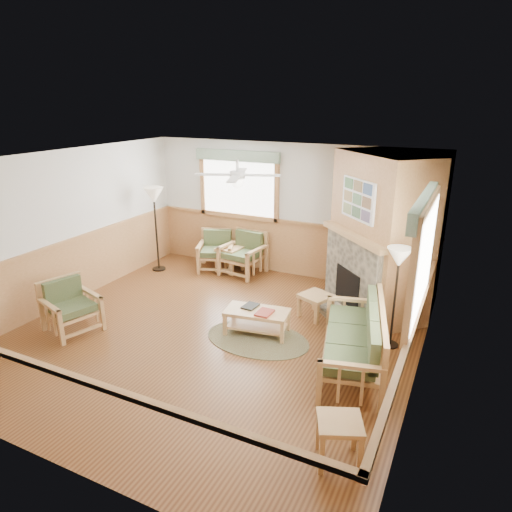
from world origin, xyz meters
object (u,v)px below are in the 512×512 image
at_px(end_table_chairs, 229,259).
at_px(floor_lamp_right, 395,298).
at_px(armchair_left, 71,307).
at_px(end_table_sofa, 339,441).
at_px(sofa, 352,338).
at_px(armchair_back_right, 243,254).
at_px(coffee_table, 257,322).
at_px(armchair_back_left, 216,251).
at_px(footstool, 316,306).
at_px(floor_lamp_left, 156,229).

bearing_deg(end_table_chairs, floor_lamp_right, -24.53).
distance_m(armchair_left, end_table_sofa, 4.66).
xyz_separation_m(end_table_chairs, floor_lamp_right, (3.67, -1.68, 0.51)).
height_order(sofa, floor_lamp_right, floor_lamp_right).
height_order(armchair_back_right, coffee_table, armchair_back_right).
distance_m(armchair_back_left, coffee_table, 3.01).
xyz_separation_m(footstool, floor_lamp_right, (1.32, -0.42, 0.57)).
distance_m(armchair_back_left, end_table_sofa, 5.81).
relative_size(sofa, armchair_back_left, 2.35).
relative_size(armchair_back_right, end_table_chairs, 1.65).
height_order(sofa, footstool, sofa).
bearing_deg(floor_lamp_left, floor_lamp_right, -12.15).
bearing_deg(armchair_left, coffee_table, -48.47).
xyz_separation_m(armchair_back_right, floor_lamp_right, (3.35, -1.68, 0.33)).
relative_size(coffee_table, end_table_chairs, 1.85).
height_order(armchair_back_right, floor_lamp_right, floor_lamp_right).
distance_m(armchair_back_left, end_table_chairs, 0.35).
xyz_separation_m(armchair_back_left, floor_lamp_right, (3.99, -1.68, 0.36)).
relative_size(sofa, end_table_sofa, 3.91).
bearing_deg(armchair_left, floor_lamp_left, 27.04).
relative_size(sofa, floor_lamp_left, 1.07).
height_order(coffee_table, floor_lamp_left, floor_lamp_left).
bearing_deg(armchair_back_left, coffee_table, -69.09).
xyz_separation_m(armchair_left, footstool, (3.31, 2.14, -0.21)).
bearing_deg(floor_lamp_right, coffee_table, -164.92).
relative_size(end_table_chairs, end_table_sofa, 1.07).
bearing_deg(footstool, sofa, -53.29).
distance_m(end_table_chairs, floor_lamp_right, 4.07).
bearing_deg(footstool, end_table_sofa, -67.17).
bearing_deg(sofa, floor_lamp_left, -126.03).
bearing_deg(footstool, armchair_back_right, 148.31).
height_order(armchair_left, footstool, armchair_left).
height_order(armchair_back_left, floor_lamp_right, floor_lamp_right).
distance_m(end_table_chairs, floor_lamp_left, 1.66).
height_order(armchair_back_right, armchair_left, armchair_back_right).
relative_size(armchair_back_right, floor_lamp_right, 0.57).
bearing_deg(coffee_table, end_table_chairs, 118.72).
distance_m(armchair_left, floor_lamp_left, 2.89).
bearing_deg(armchair_back_right, floor_lamp_right, -19.32).
bearing_deg(armchair_back_left, armchair_back_right, -21.78).
height_order(sofa, armchair_left, sofa).
xyz_separation_m(armchair_back_right, armchair_left, (-1.28, -3.39, -0.03)).
height_order(footstool, floor_lamp_right, floor_lamp_right).
bearing_deg(end_table_sofa, footstool, 112.83).
relative_size(armchair_back_right, coffee_table, 0.89).
xyz_separation_m(footstool, floor_lamp_left, (-3.78, 0.67, 0.70)).
xyz_separation_m(armchair_left, floor_lamp_left, (-0.47, 2.81, 0.49)).
bearing_deg(floor_lamp_right, footstool, 162.26).
bearing_deg(coffee_table, end_table_sofa, -56.34).
distance_m(armchair_back_right, floor_lamp_left, 1.90).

